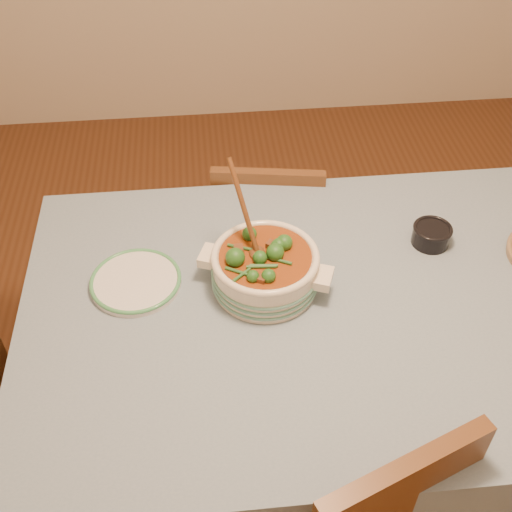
{
  "coord_description": "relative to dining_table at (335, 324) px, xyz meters",
  "views": [
    {
      "loc": [
        -0.33,
        -1.12,
        2.01
      ],
      "look_at": [
        -0.21,
        0.09,
        0.85
      ],
      "focal_mm": 45.0,
      "sensor_mm": 36.0,
      "label": 1
    }
  ],
  "objects": [
    {
      "name": "chair_far",
      "position": [
        -0.11,
        0.64,
        -0.21
      ],
      "size": [
        0.43,
        0.43,
        0.8
      ],
      "rotation": [
        0.0,
        0.0,
        2.98
      ],
      "color": "brown",
      "rests_on": "floor"
    },
    {
      "name": "floor",
      "position": [
        0.0,
        0.0,
        -0.66
      ],
      "size": [
        4.5,
        4.5,
        0.0
      ],
      "primitive_type": "plane",
      "color": "#4F2A16",
      "rests_on": "ground"
    },
    {
      "name": "stew_casserole",
      "position": [
        -0.19,
        0.08,
        0.16
      ],
      "size": [
        0.36,
        0.36,
        0.34
      ],
      "rotation": [
        0.0,
        0.0,
        -0.37
      ],
      "color": "#F0E1C9",
      "rests_on": "dining_table"
    },
    {
      "name": "condiment_bowl",
      "position": [
        0.31,
        0.2,
        0.12
      ],
      "size": [
        0.12,
        0.12,
        0.06
      ],
      "rotation": [
        0.0,
        0.0,
        -0.16
      ],
      "color": "black",
      "rests_on": "dining_table"
    },
    {
      "name": "white_plate",
      "position": [
        -0.54,
        0.12,
        0.1
      ],
      "size": [
        0.28,
        0.28,
        0.02
      ],
      "rotation": [
        0.0,
        0.0,
        -0.14
      ],
      "color": "silver",
      "rests_on": "dining_table"
    },
    {
      "name": "dining_table",
      "position": [
        0.0,
        0.0,
        0.0
      ],
      "size": [
        1.68,
        1.08,
        0.76
      ],
      "color": "brown",
      "rests_on": "floor"
    }
  ]
}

